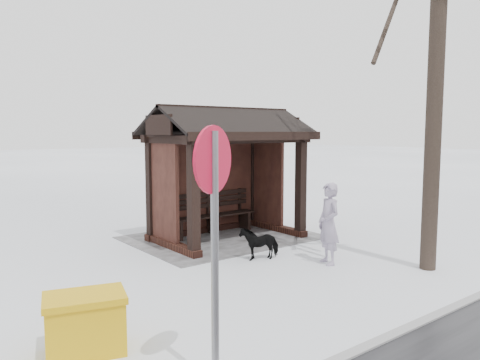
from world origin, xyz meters
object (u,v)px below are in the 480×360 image
object	(u,v)px
bus_shelter	(223,147)
dog	(259,243)
pedestrian	(329,224)
road_sign	(214,203)
grit_bin	(85,323)

from	to	relation	value
bus_shelter	dog	size ratio (longest dim) A/B	4.76
pedestrian	dog	distance (m)	1.43
bus_shelter	dog	distance (m)	2.70
road_sign	grit_bin	bearing A→B (deg)	-86.28
bus_shelter	dog	world-z (taller)	bus_shelter
grit_bin	pedestrian	bearing A→B (deg)	-155.63
pedestrian	grit_bin	distance (m)	5.02
pedestrian	dog	xyz separation A→B (m)	(0.79, -1.10, -0.46)
bus_shelter	grit_bin	world-z (taller)	bus_shelter
bus_shelter	grit_bin	size ratio (longest dim) A/B	3.49
pedestrian	grit_bin	bearing A→B (deg)	-62.89
grit_bin	bus_shelter	bearing A→B (deg)	-125.29
bus_shelter	road_sign	size ratio (longest dim) A/B	1.39
road_sign	dog	bearing A→B (deg)	-160.00
dog	road_sign	xyz separation A→B (m)	(3.38, 3.30, 1.52)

